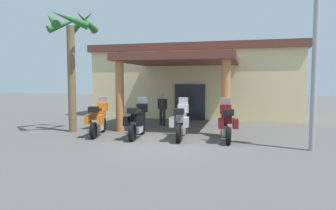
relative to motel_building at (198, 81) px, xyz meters
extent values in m
plane|color=#514F4C|center=(-0.12, -10.15, -2.32)|extent=(80.00, 80.00, 0.00)
cube|color=beige|center=(0.01, 0.18, -0.27)|extent=(12.95, 6.67, 4.11)
cube|color=#1E2328|center=(-0.12, -2.96, -1.27)|extent=(1.80, 0.17, 2.10)
cube|color=brown|center=(-0.22, -5.53, 1.05)|extent=(5.74, 5.49, 0.35)
cylinder|color=#B27042|center=(-2.68, -7.67, -0.72)|extent=(0.38, 0.38, 3.19)
cylinder|color=#B27042|center=(2.05, -7.86, -0.72)|extent=(0.38, 0.38, 3.19)
cube|color=brown|center=(0.01, 0.18, 2.01)|extent=(13.37, 7.08, 0.44)
cylinder|color=black|center=(-3.33, -8.10, -1.99)|extent=(0.25, 0.67, 0.66)
cylinder|color=black|center=(-3.05, -9.62, -1.99)|extent=(0.25, 0.67, 0.66)
cube|color=silver|center=(-3.19, -8.89, -1.95)|extent=(0.41, 0.61, 0.32)
cube|color=orange|center=(-3.21, -8.74, -1.44)|extent=(0.50, 1.18, 0.34)
cube|color=black|center=(-3.15, -9.08, -1.22)|extent=(0.38, 0.64, 0.10)
cube|color=orange|center=(-3.32, -8.12, -1.17)|extent=(0.48, 0.31, 0.36)
cube|color=#B2BCC6|center=(-3.34, -8.04, -0.89)|extent=(0.41, 0.19, 0.36)
cube|color=orange|center=(-3.34, -9.52, -1.56)|extent=(0.25, 0.46, 0.36)
cube|color=orange|center=(-2.82, -9.43, -1.56)|extent=(0.25, 0.46, 0.36)
cube|color=black|center=(-3.06, -9.57, -1.15)|extent=(0.41, 0.38, 0.22)
cylinder|color=black|center=(-1.45, -8.24, -1.99)|extent=(0.17, 0.67, 0.66)
cylinder|color=black|center=(-1.38, -9.79, -1.99)|extent=(0.17, 0.67, 0.66)
cube|color=silver|center=(-1.41, -9.04, -1.95)|extent=(0.34, 0.57, 0.32)
cube|color=black|center=(-1.42, -8.89, -1.44)|extent=(0.35, 1.16, 0.34)
cube|color=black|center=(-1.40, -9.24, -1.22)|extent=(0.31, 0.61, 0.10)
cube|color=black|center=(-1.45, -8.26, -1.17)|extent=(0.45, 0.26, 0.36)
cube|color=#B2BCC6|center=(-1.45, -8.18, -0.89)|extent=(0.40, 0.14, 0.36)
cube|color=black|center=(-1.65, -9.65, -1.56)|extent=(0.20, 0.45, 0.36)
cube|color=black|center=(-1.13, -9.63, -1.56)|extent=(0.20, 0.45, 0.36)
cube|color=black|center=(-1.38, -9.74, -1.15)|extent=(0.37, 0.34, 0.22)
cylinder|color=black|center=(0.32, -8.17, -1.99)|extent=(0.17, 0.67, 0.66)
cylinder|color=black|center=(0.40, -9.72, -1.99)|extent=(0.17, 0.67, 0.66)
cube|color=silver|center=(0.36, -8.97, -1.95)|extent=(0.35, 0.58, 0.32)
cube|color=#B2B2B7|center=(0.35, -8.82, -1.44)|extent=(0.36, 1.16, 0.34)
cube|color=black|center=(0.37, -9.17, -1.22)|extent=(0.31, 0.61, 0.10)
cube|color=#B2B2B7|center=(0.32, -8.19, -1.17)|extent=(0.45, 0.26, 0.36)
cube|color=#B2BCC6|center=(0.32, -8.11, -0.89)|extent=(0.41, 0.14, 0.36)
cube|color=#B2B2B7|center=(0.13, -9.59, -1.56)|extent=(0.20, 0.45, 0.36)
cube|color=#B2B2B7|center=(0.65, -9.56, -1.56)|extent=(0.20, 0.45, 0.36)
cube|color=black|center=(0.40, -9.67, -1.15)|extent=(0.38, 0.34, 0.22)
cylinder|color=black|center=(2.06, -8.12, -1.99)|extent=(0.20, 0.67, 0.66)
cylinder|color=black|center=(2.20, -9.67, -1.99)|extent=(0.20, 0.67, 0.66)
cube|color=silver|center=(2.13, -8.92, -1.95)|extent=(0.37, 0.59, 0.32)
cube|color=maroon|center=(2.12, -8.77, -1.44)|extent=(0.41, 1.17, 0.34)
cube|color=black|center=(2.15, -9.12, -1.22)|extent=(0.33, 0.62, 0.10)
cube|color=maroon|center=(2.06, -8.14, -1.17)|extent=(0.46, 0.28, 0.36)
cube|color=#B2BCC6|center=(2.05, -8.06, -0.89)|extent=(0.41, 0.16, 0.36)
cube|color=maroon|center=(1.93, -9.54, -1.56)|extent=(0.22, 0.45, 0.36)
cube|color=maroon|center=(2.45, -9.49, -1.56)|extent=(0.22, 0.45, 0.36)
cube|color=black|center=(2.20, -9.62, -1.15)|extent=(0.39, 0.35, 0.22)
cylinder|color=black|center=(-1.28, -5.49, -1.92)|extent=(0.14, 0.14, 0.80)
cylinder|color=black|center=(-1.10, -5.51, -1.92)|extent=(0.14, 0.14, 0.80)
cylinder|color=#262626|center=(-1.19, -5.50, -1.24)|extent=(0.32, 0.32, 0.57)
cylinder|color=#262626|center=(-1.41, -5.47, -1.21)|extent=(0.09, 0.09, 0.54)
cylinder|color=#262626|center=(-0.97, -5.53, -1.21)|extent=(0.09, 0.09, 0.54)
sphere|color=tan|center=(-1.19, -5.50, -0.81)|extent=(0.22, 0.22, 0.22)
cylinder|color=brown|center=(-4.74, -8.24, 0.04)|extent=(0.35, 0.35, 4.73)
cone|color=#236028|center=(-3.95, -8.26, 2.54)|extent=(0.42, 1.62, 0.81)
cone|color=#236028|center=(-4.62, -7.46, 2.67)|extent=(1.54, 0.57, 1.18)
cone|color=#236028|center=(-5.33, -7.72, 2.59)|extent=(1.31, 1.44, 0.96)
cone|color=#236028|center=(-5.28, -8.80, 2.59)|extent=(1.39, 1.36, 0.96)
cone|color=#236028|center=(-4.36, -8.93, 2.56)|extent=(1.58, 1.08, 0.86)
cylinder|color=#99999E|center=(4.91, -10.03, 0.28)|extent=(0.18, 0.18, 5.21)
camera|label=1|loc=(2.31, -20.65, -0.03)|focal=32.40mm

